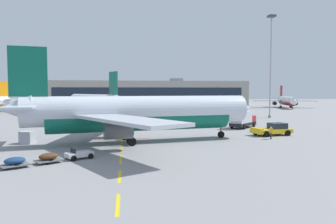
{
  "coord_description": "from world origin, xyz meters",
  "views": [
    {
      "loc": [
        18.51,
        -24.43,
        6.83
      ],
      "look_at": [
        25.25,
        26.81,
        3.52
      ],
      "focal_mm": 34.71,
      "sensor_mm": 36.0,
      "label": 1
    }
  ],
  "objects": [
    {
      "name": "apron_paint_markings",
      "position": [
        18.0,
        38.34,
        0.0
      ],
      "size": [
        8.0,
        97.92,
        0.01
      ],
      "color": "yellow",
      "rests_on": "ground"
    },
    {
      "name": "uld_cargo_container",
      "position": [
        5.74,
        19.78,
        0.8
      ],
      "size": [
        1.94,
        1.91,
        1.6
      ],
      "color": "#B7BCC6",
      "rests_on": "ground"
    },
    {
      "name": "ground",
      "position": [
        40.0,
        40.0,
        0.0
      ],
      "size": [
        400.0,
        400.0,
        0.0
      ],
      "primitive_type": "plane",
      "color": "gray"
    },
    {
      "name": "pushback_tug",
      "position": [
        41.16,
        23.07,
        0.9
      ],
      "size": [
        6.44,
        4.09,
        2.08
      ],
      "color": "yellow",
      "rests_on": "ground"
    },
    {
      "name": "terminal_satellite",
      "position": [
        29.9,
        138.69,
        5.88
      ],
      "size": [
        96.05,
        24.77,
        13.34
      ],
      "color": "#9E998E",
      "rests_on": "ground"
    },
    {
      "name": "apron_light_mast_far",
      "position": [
        55.44,
        54.96,
        16.13
      ],
      "size": [
        1.8,
        1.8,
        26.09
      ],
      "color": "slate",
      "rests_on": "ground"
    },
    {
      "name": "airliner_mid_left",
      "position": [
        9.5,
        69.69,
        3.8
      ],
      "size": [
        30.19,
        31.91,
        11.75
      ],
      "color": "silver",
      "rests_on": "ground"
    },
    {
      "name": "airliner_foreground",
      "position": [
        20.12,
        19.07,
        3.95
      ],
      "size": [
        34.69,
        34.02,
        12.2
      ],
      "color": "silver",
      "rests_on": "ground"
    },
    {
      "name": "fuel_service_truck",
      "position": [
        40.13,
        33.39,
        1.65
      ],
      "size": [
        6.59,
        6.7,
        3.14
      ],
      "color": "black",
      "rests_on": "ground"
    },
    {
      "name": "airliner_far_right",
      "position": [
        83.52,
        100.07,
        3.01
      ],
      "size": [
        25.5,
        26.18,
        9.28
      ],
      "color": "white",
      "rests_on": "ground"
    },
    {
      "name": "baggage_train",
      "position": [
        9.97,
        6.47,
        0.53
      ],
      "size": [
        10.56,
        7.47,
        1.14
      ],
      "color": "silver",
      "rests_on": "ground"
    },
    {
      "name": "ground_crew_worker",
      "position": [
        39.1,
        19.29,
        1.02
      ],
      "size": [
        0.42,
        0.69,
        1.78
      ],
      "color": "#232328",
      "rests_on": "ground"
    }
  ]
}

